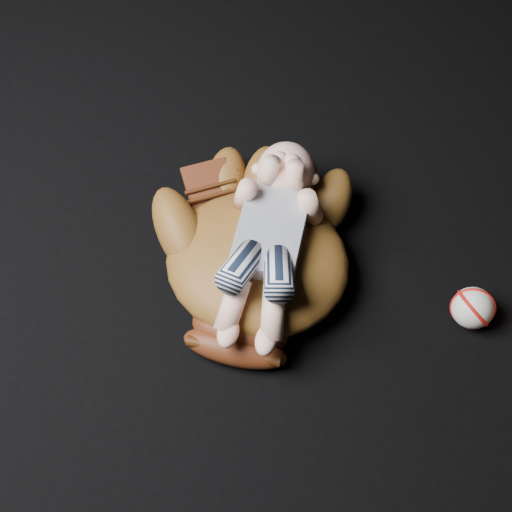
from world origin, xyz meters
The scene contains 3 objects.
baseball_glove centered at (-0.15, -0.08, 0.07)m, with size 0.37×0.43×0.13m, color #5C3713, non-canonical shape.
newborn_baby centered at (-0.13, -0.09, 0.12)m, with size 0.17×0.36×0.15m, color beige, non-canonical shape.
baseball centered at (0.20, -0.06, 0.03)m, with size 0.07×0.07×0.07m, color silver.
Camera 1 is at (0.03, -0.70, 1.16)m, focal length 55.00 mm.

